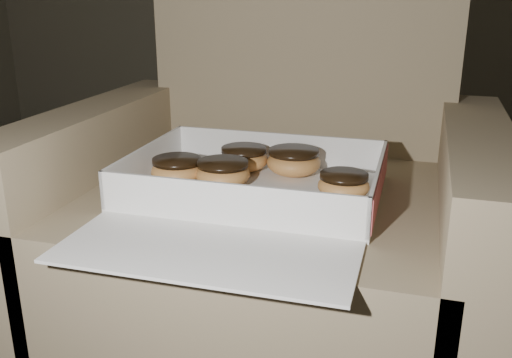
{
  "coord_description": "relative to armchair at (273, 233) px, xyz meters",
  "views": [
    {
      "loc": [
        0.29,
        -0.55,
        0.76
      ],
      "look_at": [
        0.01,
        0.39,
        0.43
      ],
      "focal_mm": 40.0,
      "sensor_mm": 36.0,
      "label": 1
    }
  ],
  "objects": [
    {
      "name": "crumb_d",
      "position": [
        -0.16,
        -0.21,
        0.13
      ],
      "size": [
        0.01,
        0.01,
        0.0
      ],
      "primitive_type": "ellipsoid",
      "color": "black",
      "rests_on": "bakery_box"
    },
    {
      "name": "armchair",
      "position": [
        0.0,
        0.0,
        0.0
      ],
      "size": [
        0.85,
        0.72,
        0.89
      ],
      "color": "#826F53",
      "rests_on": "floor"
    },
    {
      "name": "donut_d",
      "position": [
        -0.07,
        0.01,
        0.15
      ],
      "size": [
        0.1,
        0.1,
        0.05
      ],
      "color": "#E8A951",
      "rests_on": "bakery_box"
    },
    {
      "name": "bakery_box",
      "position": [
        -0.01,
        -0.14,
        0.13
      ],
      "size": [
        0.45,
        0.52,
        0.07
      ],
      "rotation": [
        0.0,
        0.0,
        0.01
      ],
      "color": "white",
      "rests_on": "armchair"
    },
    {
      "name": "donut_c",
      "position": [
        -0.07,
        -0.1,
        0.15
      ],
      "size": [
        0.1,
        0.1,
        0.05
      ],
      "color": "#E8A951",
      "rests_on": "bakery_box"
    },
    {
      "name": "crumb_b",
      "position": [
        0.08,
        -0.15,
        0.13
      ],
      "size": [
        0.01,
        0.01,
        0.0
      ],
      "primitive_type": "ellipsoid",
      "color": "black",
      "rests_on": "bakery_box"
    },
    {
      "name": "donut_b",
      "position": [
        -0.16,
        -0.1,
        0.15
      ],
      "size": [
        0.1,
        0.1,
        0.05
      ],
      "color": "#E8A951",
      "rests_on": "bakery_box"
    },
    {
      "name": "crumb_c",
      "position": [
        0.02,
        -0.18,
        0.13
      ],
      "size": [
        0.01,
        0.01,
        0.0
      ],
      "primitive_type": "ellipsoid",
      "color": "black",
      "rests_on": "bakery_box"
    },
    {
      "name": "crumb_a",
      "position": [
        0.0,
        -0.22,
        0.13
      ],
      "size": [
        0.01,
        0.01,
        0.0
      ],
      "primitive_type": "ellipsoid",
      "color": "black",
      "rests_on": "bakery_box"
    },
    {
      "name": "donut_a",
      "position": [
        0.04,
        0.01,
        0.15
      ],
      "size": [
        0.11,
        0.11,
        0.05
      ],
      "color": "#E8A951",
      "rests_on": "bakery_box"
    },
    {
      "name": "donut_e",
      "position": [
        0.15,
        -0.09,
        0.15
      ],
      "size": [
        0.09,
        0.09,
        0.05
      ],
      "color": "#E8A951",
      "rests_on": "bakery_box"
    }
  ]
}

